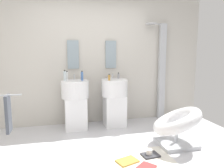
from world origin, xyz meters
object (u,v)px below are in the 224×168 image
object	(u,v)px
magazine_ochre	(127,161)
soap_bottle_clear	(65,76)
towel_rack	(6,115)
magazine_charcoal	(150,155)
pedestal_sink_right	(114,100)
soap_bottle_blue	(82,76)
magazine_red	(146,168)
pedestal_sink_left	(75,102)
soap_bottle_amber	(109,78)
soap_bottle_grey	(118,76)
shower_column	(161,69)
lounge_chair	(177,124)
coffee_mug	(149,153)
soap_bottle_white	(67,76)

from	to	relation	value
magazine_ochre	soap_bottle_clear	bearing A→B (deg)	97.17
towel_rack	magazine_charcoal	xyz separation A→B (m)	(1.91, -0.37, -0.61)
pedestal_sink_right	towel_rack	xyz separation A→B (m)	(-1.75, -1.03, 0.11)
soap_bottle_blue	magazine_red	bearing A→B (deg)	-70.51
pedestal_sink_left	soap_bottle_amber	world-z (taller)	soap_bottle_amber
pedestal_sink_left	soap_bottle_grey	bearing A→B (deg)	6.75
soap_bottle_clear	soap_bottle_amber	size ratio (longest dim) A/B	1.60
towel_rack	shower_column	bearing A→B (deg)	24.12
soap_bottle_blue	lounge_chair	bearing A→B (deg)	-40.58
magazine_ochre	towel_rack	bearing A→B (deg)	145.20
magazine_charcoal	soap_bottle_blue	bearing A→B (deg)	113.89
magazine_red	soap_bottle_amber	size ratio (longest dim) A/B	1.83
lounge_chair	soap_bottle_grey	world-z (taller)	soap_bottle_grey
lounge_chair	towel_rack	xyz separation A→B (m)	(-2.45, 0.12, 0.28)
lounge_chair	soap_bottle_grey	distance (m)	1.53
coffee_mug	soap_bottle_grey	size ratio (longest dim) A/B	0.76
shower_column	soap_bottle_blue	xyz separation A→B (m)	(-1.75, -0.27, -0.07)
towel_rack	soap_bottle_blue	distance (m)	1.56
pedestal_sink_right	magazine_charcoal	xyz separation A→B (m)	(0.16, -1.40, -0.50)
magazine_ochre	pedestal_sink_right	bearing A→B (deg)	63.43
pedestal_sink_left	pedestal_sink_right	distance (m)	0.76
magazine_ochre	soap_bottle_grey	world-z (taller)	soap_bottle_grey
towel_rack	soap_bottle_amber	distance (m)	1.88
towel_rack	soap_bottle_amber	xyz separation A→B (m)	(1.61, 0.90, 0.35)
magazine_red	soap_bottle_grey	size ratio (longest dim) A/B	1.86
pedestal_sink_left	coffee_mug	xyz separation A→B (m)	(0.91, -1.39, -0.46)
pedestal_sink_left	coffee_mug	world-z (taller)	pedestal_sink_left
pedestal_sink_right	soap_bottle_white	size ratio (longest dim) A/B	5.89
soap_bottle_white	pedestal_sink_right	bearing A→B (deg)	-7.67
magazine_charcoal	soap_bottle_grey	distance (m)	1.79
magazine_charcoal	soap_bottle_white	xyz separation A→B (m)	(-1.06, 1.52, 0.99)
coffee_mug	soap_bottle_grey	distance (m)	1.76
shower_column	pedestal_sink_right	bearing A→B (deg)	-167.31
pedestal_sink_right	soap_bottle_grey	size ratio (longest dim) A/B	8.48
soap_bottle_white	towel_rack	bearing A→B (deg)	-126.47
soap_bottle_clear	towel_rack	bearing A→B (deg)	-127.01
towel_rack	lounge_chair	bearing A→B (deg)	-2.89
magazine_charcoal	soap_bottle_clear	size ratio (longest dim) A/B	1.18
shower_column	towel_rack	world-z (taller)	shower_column
magazine_ochre	coffee_mug	bearing A→B (deg)	-4.17
shower_column	coffee_mug	xyz separation A→B (m)	(-0.97, -1.65, -1.02)
magazine_ochre	pedestal_sink_left	bearing A→B (deg)	91.96
magazine_ochre	coffee_mug	xyz separation A→B (m)	(0.35, 0.09, 0.04)
coffee_mug	soap_bottle_white	world-z (taller)	soap_bottle_white
shower_column	soap_bottle_amber	distance (m)	1.31
coffee_mug	soap_bottle_grey	world-z (taller)	soap_bottle_grey
pedestal_sink_right	magazine_ochre	size ratio (longest dim) A/B	3.76
soap_bottle_blue	magazine_ochre	bearing A→B (deg)	-74.03
soap_bottle_blue	soap_bottle_white	xyz separation A→B (m)	(-0.27, 0.14, -0.00)
soap_bottle_blue	soap_bottle_clear	bearing A→B (deg)	169.54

